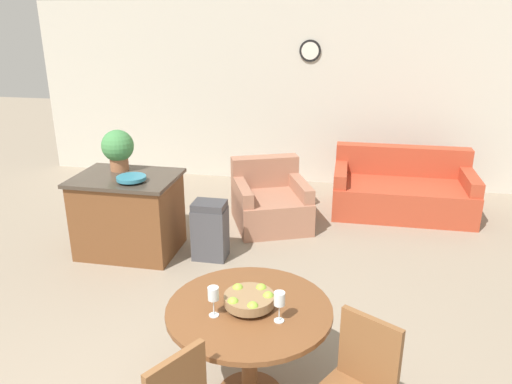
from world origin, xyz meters
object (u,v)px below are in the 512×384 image
(wine_glass_left, at_px, (213,295))
(potted_plant, at_px, (118,148))
(fruit_bowl, at_px, (250,299))
(trash_bin, at_px, (210,230))
(wine_glass_right, at_px, (279,300))
(dining_table, at_px, (249,329))
(kitchen_island, at_px, (129,214))
(armchair, at_px, (270,203))
(couch, at_px, (402,191))
(teal_bowl, at_px, (131,178))

(wine_glass_left, relative_size, potted_plant, 0.45)
(fruit_bowl, height_order, wine_glass_left, wine_glass_left)
(potted_plant, relative_size, trash_bin, 0.70)
(wine_glass_left, height_order, wine_glass_right, same)
(dining_table, distance_m, kitchen_island, 2.66)
(wine_glass_left, bearing_deg, fruit_bowl, 33.17)
(armchair, bearing_deg, couch, 1.49)
(potted_plant, relative_size, couch, 0.25)
(wine_glass_right, distance_m, trash_bin, 2.42)
(potted_plant, xyz_separation_m, couch, (3.21, 1.60, -0.85))
(kitchen_island, xyz_separation_m, teal_bowl, (0.15, -0.16, 0.48))
(kitchen_island, relative_size, trash_bin, 1.69)
(couch, bearing_deg, wine_glass_right, -105.95)
(kitchen_island, xyz_separation_m, trash_bin, (0.92, 0.02, -0.12))
(kitchen_island, bearing_deg, teal_bowl, -48.09)
(wine_glass_left, bearing_deg, armchair, 93.11)
(dining_table, height_order, fruit_bowl, fruit_bowl)
(couch, bearing_deg, kitchen_island, -150.00)
(kitchen_island, xyz_separation_m, armchair, (1.40, 1.06, -0.17))
(armchair, bearing_deg, kitchen_island, -165.26)
(wine_glass_left, distance_m, potted_plant, 2.89)
(wine_glass_left, relative_size, trash_bin, 0.31)
(dining_table, distance_m, wine_glass_left, 0.40)
(dining_table, height_order, trash_bin, dining_table)
(teal_bowl, distance_m, potted_plant, 0.52)
(fruit_bowl, xyz_separation_m, trash_bin, (-0.85, 1.99, -0.48))
(potted_plant, xyz_separation_m, trash_bin, (1.07, -0.18, -0.81))
(wine_glass_left, height_order, teal_bowl, teal_bowl)
(dining_table, distance_m, teal_bowl, 2.46)
(dining_table, height_order, teal_bowl, teal_bowl)
(wine_glass_left, bearing_deg, couch, 69.22)
(fruit_bowl, relative_size, wine_glass_right, 1.63)
(couch, relative_size, armchair, 1.49)
(teal_bowl, bearing_deg, wine_glass_right, -46.34)
(kitchen_island, bearing_deg, wine_glass_right, -46.47)
(fruit_bowl, relative_size, armchair, 0.27)
(fruit_bowl, distance_m, trash_bin, 2.22)
(fruit_bowl, bearing_deg, wine_glass_right, -27.85)
(wine_glass_left, relative_size, wine_glass_right, 1.00)
(kitchen_island, height_order, trash_bin, kitchen_island)
(teal_bowl, height_order, trash_bin, teal_bowl)
(dining_table, height_order, couch, couch)
(armchair, bearing_deg, dining_table, -105.56)
(fruit_bowl, height_order, trash_bin, fruit_bowl)
(potted_plant, height_order, trash_bin, potted_plant)
(dining_table, distance_m, wine_glass_right, 0.40)
(kitchen_island, distance_m, potted_plant, 0.74)
(teal_bowl, height_order, armchair, teal_bowl)
(couch, distance_m, armchair, 1.81)
(dining_table, relative_size, wine_glass_left, 5.36)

